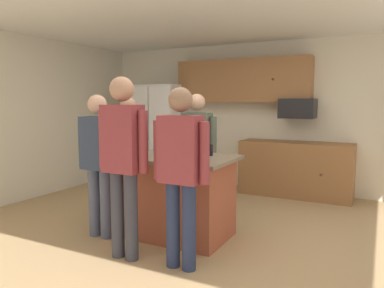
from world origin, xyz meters
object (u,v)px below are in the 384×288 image
(mug_blue_stoneware, at_px, (179,148))
(tumbler_amber, at_px, (166,153))
(microwave_over_range, at_px, (298,108))
(person_elder_center, at_px, (129,150))
(glass_pilsner, at_px, (210,150))
(person_host_foreground, at_px, (197,146))
(person_guest_left, at_px, (123,154))
(refrigerator, at_px, (159,134))
(mug_ceramic_white, at_px, (178,155))
(glass_dark_ale, at_px, (139,150))
(person_guest_by_door, at_px, (181,166))
(glass_short_whisky, at_px, (181,151))
(person_guest_right, at_px, (99,156))
(kitchen_island, at_px, (180,196))

(mug_blue_stoneware, relative_size, tumbler_amber, 1.00)
(microwave_over_range, xyz_separation_m, person_elder_center, (-1.70, -2.27, -0.52))
(microwave_over_range, height_order, glass_pilsner, microwave_over_range)
(person_host_foreground, bearing_deg, person_guest_left, -13.30)
(refrigerator, bearing_deg, mug_ceramic_white, -53.93)
(person_host_foreground, height_order, person_elder_center, person_host_foreground)
(microwave_over_range, distance_m, glass_dark_ale, 3.05)
(person_elder_center, xyz_separation_m, glass_pilsner, (1.20, -0.06, 0.07))
(person_guest_by_door, xyz_separation_m, glass_short_whisky, (-0.36, 0.66, 0.04))
(person_host_foreground, relative_size, person_elder_center, 1.03)
(refrigerator, distance_m, person_elder_center, 2.33)
(person_guest_right, relative_size, person_guest_by_door, 0.97)
(person_guest_by_door, bearing_deg, person_host_foreground, -8.41)
(tumbler_amber, bearing_deg, refrigerator, 123.86)
(mug_blue_stoneware, bearing_deg, glass_short_whisky, -57.80)
(person_guest_by_door, height_order, mug_blue_stoneware, person_guest_by_door)
(person_guest_left, height_order, glass_pilsner, person_guest_left)
(refrigerator, height_order, glass_pilsner, refrigerator)
(glass_pilsner, bearing_deg, refrigerator, 133.50)
(person_guest_left, bearing_deg, person_guest_by_door, -70.43)
(microwave_over_range, height_order, mug_blue_stoneware, microwave_over_range)
(refrigerator, bearing_deg, person_guest_right, -70.59)
(kitchen_island, xyz_separation_m, person_elder_center, (-0.91, 0.26, 0.45))
(refrigerator, xyz_separation_m, glass_pilsner, (2.10, -2.21, 0.06))
(mug_ceramic_white, xyz_separation_m, mug_blue_stoneware, (-0.27, 0.50, 0.00))
(person_guest_right, xyz_separation_m, tumbler_amber, (0.78, 0.19, 0.06))
(kitchen_island, height_order, person_elder_center, person_elder_center)
(microwave_over_range, relative_size, person_guest_by_door, 0.33)
(person_guest_by_door, height_order, mug_ceramic_white, person_guest_by_door)
(person_host_foreground, bearing_deg, glass_dark_ale, -23.91)
(person_elder_center, bearing_deg, glass_short_whisky, -2.47)
(kitchen_island, bearing_deg, glass_short_whisky, -50.11)
(refrigerator, relative_size, glass_pilsner, 14.57)
(mug_ceramic_white, bearing_deg, mug_blue_stoneware, 118.41)
(person_elder_center, bearing_deg, glass_pilsner, 13.36)
(refrigerator, height_order, person_guest_right, refrigerator)
(person_host_foreground, height_order, glass_dark_ale, person_host_foreground)
(glass_short_whisky, height_order, tumbler_amber, glass_short_whisky)
(mug_blue_stoneware, bearing_deg, glass_dark_ale, -112.53)
(person_guest_by_door, xyz_separation_m, glass_dark_ale, (-0.80, 0.47, 0.04))
(mug_blue_stoneware, xyz_separation_m, tumbler_amber, (0.14, -0.53, 0.01))
(kitchen_island, bearing_deg, glass_dark_ale, -146.87)
(refrigerator, distance_m, glass_dark_ale, 3.03)
(person_elder_center, bearing_deg, microwave_over_range, 69.39)
(person_guest_by_door, height_order, glass_short_whisky, person_guest_by_door)
(person_guest_left, distance_m, tumbler_amber, 0.56)
(kitchen_island, xyz_separation_m, glass_short_whisky, (0.05, -0.06, 0.54))
(person_host_foreground, distance_m, glass_dark_ale, 1.06)
(person_guest_right, bearing_deg, person_guest_by_door, -41.58)
(refrigerator, xyz_separation_m, person_guest_left, (1.62, -3.20, 0.11))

